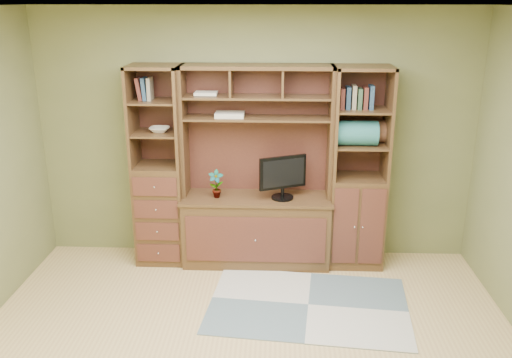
{
  "coord_description": "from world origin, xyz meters",
  "views": [
    {
      "loc": [
        0.24,
        -3.45,
        2.65
      ],
      "look_at": [
        0.04,
        1.2,
        1.1
      ],
      "focal_mm": 38.0,
      "sensor_mm": 36.0,
      "label": 1
    }
  ],
  "objects_px": {
    "left_tower": "(159,167)",
    "monitor": "(283,170)",
    "center_hutch": "(256,169)",
    "right_tower": "(359,169)"
  },
  "relations": [
    {
      "from": "left_tower",
      "to": "right_tower",
      "type": "distance_m",
      "value": 2.02
    },
    {
      "from": "center_hutch",
      "to": "right_tower",
      "type": "bearing_deg",
      "value": 2.23
    },
    {
      "from": "left_tower",
      "to": "monitor",
      "type": "bearing_deg",
      "value": -3.39
    },
    {
      "from": "left_tower",
      "to": "monitor",
      "type": "distance_m",
      "value": 1.27
    },
    {
      "from": "center_hutch",
      "to": "monitor",
      "type": "bearing_deg",
      "value": -7.53
    },
    {
      "from": "left_tower",
      "to": "monitor",
      "type": "relative_size",
      "value": 3.36
    },
    {
      "from": "left_tower",
      "to": "monitor",
      "type": "xyz_separation_m",
      "value": [
        1.26,
        -0.07,
        0.01
      ]
    },
    {
      "from": "center_hutch",
      "to": "left_tower",
      "type": "height_order",
      "value": "same"
    },
    {
      "from": "monitor",
      "to": "left_tower",
      "type": "bearing_deg",
      "value": 152.34
    },
    {
      "from": "right_tower",
      "to": "monitor",
      "type": "distance_m",
      "value": 0.76
    }
  ]
}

